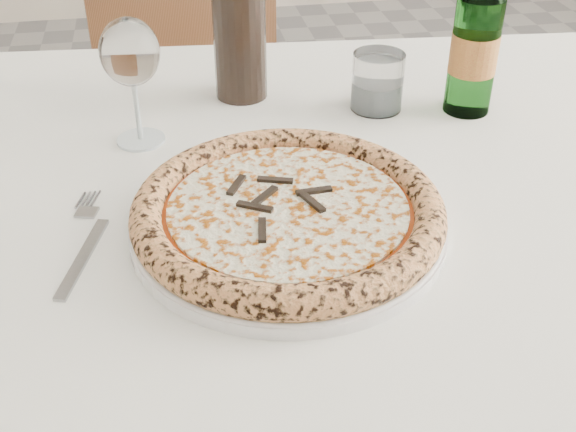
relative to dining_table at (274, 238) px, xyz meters
name	(u,v)px	position (x,y,z in m)	size (l,w,h in m)	color
dining_table	(274,238)	(0.00, 0.00, 0.00)	(1.65, 1.06, 0.76)	brown
chair_far	(198,93)	(-0.05, 0.77, -0.14)	(0.47, 0.47, 0.93)	brown
plate	(288,225)	(0.00, -0.10, 0.09)	(0.34, 0.34, 0.02)	white
pizza	(288,211)	(0.00, -0.10, 0.11)	(0.34, 0.34, 0.03)	#EFC175
fork	(84,242)	(-0.22, -0.08, 0.08)	(0.05, 0.19, 0.00)	gray
wine_glass	(130,55)	(-0.15, 0.14, 0.20)	(0.07, 0.07, 0.17)	silver
tumbler	(377,85)	(0.18, 0.18, 0.12)	(0.07, 0.07, 0.08)	silver
beer_bottle	(475,42)	(0.30, 0.15, 0.18)	(0.07, 0.07, 0.25)	#4C8B4B
wine_bottle	(239,8)	(0.00, 0.26, 0.21)	(0.08, 0.08, 0.31)	black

